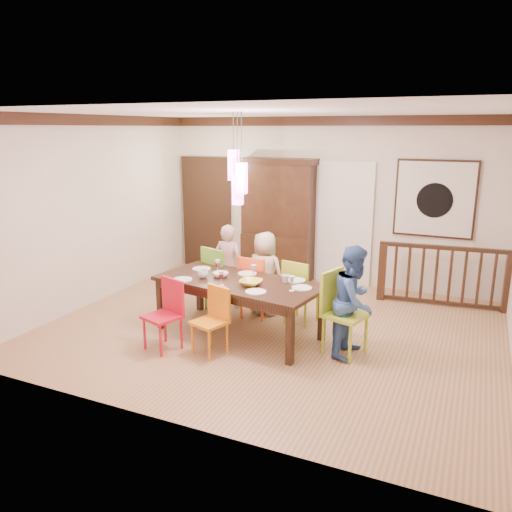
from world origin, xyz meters
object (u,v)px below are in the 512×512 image
at_px(chair_far_left, 222,273).
at_px(person_far_mid, 265,273).
at_px(person_far_left, 229,266).
at_px(china_hutch, 278,219).
at_px(dining_table, 239,286).
at_px(person_end_right, 354,301).
at_px(balustrade, 443,275).
at_px(chair_end_right, 346,308).

xyz_separation_m(chair_far_left, person_far_mid, (0.67, 0.08, 0.06)).
bearing_deg(person_far_left, chair_far_left, 68.93).
xyz_separation_m(china_hutch, person_far_mid, (0.51, -1.79, -0.48)).
bearing_deg(dining_table, person_end_right, 9.47).
xyz_separation_m(dining_table, balustrade, (2.40, 2.29, -0.17)).
height_order(chair_far_left, person_far_mid, person_far_mid).
bearing_deg(china_hutch, person_far_left, -93.72).
distance_m(chair_end_right, balustrade, 2.49).
relative_size(dining_table, chair_far_left, 2.38).
distance_m(china_hutch, person_far_left, 1.80).
distance_m(china_hutch, person_end_right, 3.35).
height_order(chair_far_left, person_far_left, person_far_left).
distance_m(balustrade, person_far_mid, 2.79).
distance_m(dining_table, person_end_right, 1.54).
bearing_deg(chair_end_right, person_end_right, -59.32).
bearing_deg(person_end_right, dining_table, 97.96).
height_order(chair_far_left, balustrade, chair_far_left).
bearing_deg(person_far_left, balustrade, -153.41).
height_order(dining_table, balustrade, balustrade).
bearing_deg(dining_table, person_far_left, 133.37).
bearing_deg(chair_far_left, balustrade, -136.09).
relative_size(balustrade, person_far_left, 1.51).
height_order(china_hutch, balustrade, china_hutch).
relative_size(dining_table, chair_end_right, 2.27).
distance_m(dining_table, chair_far_left, 1.02).
bearing_deg(china_hutch, chair_end_right, -53.63).
height_order(balustrade, person_far_mid, person_far_mid).
xyz_separation_m(person_far_left, person_far_mid, (0.62, -0.05, -0.03)).
bearing_deg(person_end_right, chair_end_right, 111.39).
height_order(chair_end_right, person_far_mid, person_far_mid).
height_order(dining_table, person_far_left, person_far_left).
relative_size(dining_table, person_far_mid, 1.88).
relative_size(person_far_left, person_end_right, 0.95).
bearing_deg(chair_far_left, person_far_mid, -156.12).
relative_size(dining_table, balustrade, 1.19).
height_order(chair_end_right, person_far_left, person_far_left).
bearing_deg(china_hutch, dining_table, -79.31).
distance_m(chair_far_left, chair_end_right, 2.25).
bearing_deg(dining_table, chair_end_right, 8.60).
bearing_deg(person_end_right, china_hutch, 45.34).
relative_size(chair_end_right, balustrade, 0.52).
distance_m(chair_far_left, person_far_mid, 0.68).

